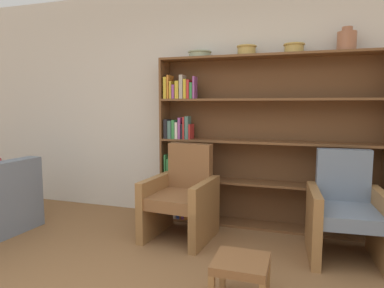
{
  "coord_description": "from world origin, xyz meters",
  "views": [
    {
      "loc": [
        0.97,
        -1.36,
        1.38
      ],
      "look_at": [
        -0.17,
        2.15,
        0.95
      ],
      "focal_mm": 32.0,
      "sensor_mm": 36.0,
      "label": 1
    }
  ],
  "objects_px": {
    "bowl_sage": "(200,54)",
    "armchair_cushioned": "(346,212)",
    "vase_tall": "(347,41)",
    "bowl_terracotta": "(294,48)",
    "bowl_slate": "(247,50)",
    "armchair_leather": "(182,198)",
    "bookshelf": "(248,144)",
    "footstool": "(241,268)"
  },
  "relations": [
    {
      "from": "bowl_sage",
      "to": "bowl_terracotta",
      "type": "xyz_separation_m",
      "value": [
        1.03,
        0.0,
        0.02
      ]
    },
    {
      "from": "bowl_sage",
      "to": "bowl_slate",
      "type": "height_order",
      "value": "bowl_slate"
    },
    {
      "from": "bookshelf",
      "to": "armchair_cushioned",
      "type": "relative_size",
      "value": 2.52
    },
    {
      "from": "bowl_slate",
      "to": "bowl_terracotta",
      "type": "xyz_separation_m",
      "value": [
        0.5,
        0.0,
        -0.0
      ]
    },
    {
      "from": "armchair_leather",
      "to": "footstool",
      "type": "distance_m",
      "value": 1.34
    },
    {
      "from": "bowl_terracotta",
      "to": "armchair_leather",
      "type": "height_order",
      "value": "bowl_terracotta"
    },
    {
      "from": "armchair_leather",
      "to": "footstool",
      "type": "bearing_deg",
      "value": 132.08
    },
    {
      "from": "bowl_slate",
      "to": "bowl_sage",
      "type": "bearing_deg",
      "value": 180.0
    },
    {
      "from": "bowl_sage",
      "to": "armchair_cushioned",
      "type": "height_order",
      "value": "bowl_sage"
    },
    {
      "from": "bowl_terracotta",
      "to": "armchair_cushioned",
      "type": "xyz_separation_m",
      "value": [
        0.51,
        -0.54,
        -1.55
      ]
    },
    {
      "from": "bowl_slate",
      "to": "vase_tall",
      "type": "height_order",
      "value": "vase_tall"
    },
    {
      "from": "bookshelf",
      "to": "armchair_leather",
      "type": "xyz_separation_m",
      "value": [
        -0.6,
        -0.57,
        -0.53
      ]
    },
    {
      "from": "bowl_terracotta",
      "to": "vase_tall",
      "type": "height_order",
      "value": "vase_tall"
    },
    {
      "from": "armchair_leather",
      "to": "bowl_slate",
      "type": "bearing_deg",
      "value": -130.97
    },
    {
      "from": "bookshelf",
      "to": "footstool",
      "type": "relative_size",
      "value": 6.58
    },
    {
      "from": "bookshelf",
      "to": "armchair_cushioned",
      "type": "distance_m",
      "value": 1.25
    },
    {
      "from": "armchair_leather",
      "to": "armchair_cushioned",
      "type": "height_order",
      "value": "same"
    },
    {
      "from": "vase_tall",
      "to": "armchair_leather",
      "type": "xyz_separation_m",
      "value": [
        -1.56,
        -0.54,
        -1.6
      ]
    },
    {
      "from": "armchair_cushioned",
      "to": "armchair_leather",
      "type": "bearing_deg",
      "value": -4.12
    },
    {
      "from": "bowl_terracotta",
      "to": "armchair_leather",
      "type": "xyz_separation_m",
      "value": [
        -1.06,
        -0.54,
        -1.55
      ]
    },
    {
      "from": "armchair_leather",
      "to": "footstool",
      "type": "height_order",
      "value": "armchair_leather"
    },
    {
      "from": "footstool",
      "to": "bookshelf",
      "type": "bearing_deg",
      "value": 97.36
    },
    {
      "from": "bookshelf",
      "to": "footstool",
      "type": "height_order",
      "value": "bookshelf"
    },
    {
      "from": "bowl_sage",
      "to": "footstool",
      "type": "relative_size",
      "value": 0.74
    },
    {
      "from": "bookshelf",
      "to": "vase_tall",
      "type": "bearing_deg",
      "value": -1.6
    },
    {
      "from": "vase_tall",
      "to": "footstool",
      "type": "xyz_separation_m",
      "value": [
        -0.75,
        -1.61,
        -1.73
      ]
    },
    {
      "from": "bowl_sage",
      "to": "vase_tall",
      "type": "xyz_separation_m",
      "value": [
        1.53,
        0.0,
        0.06
      ]
    },
    {
      "from": "vase_tall",
      "to": "bookshelf",
      "type": "bearing_deg",
      "value": 178.4
    },
    {
      "from": "vase_tall",
      "to": "bowl_terracotta",
      "type": "bearing_deg",
      "value": 180.0
    },
    {
      "from": "bowl_terracotta",
      "to": "bowl_sage",
      "type": "bearing_deg",
      "value": -180.0
    },
    {
      "from": "armchair_cushioned",
      "to": "bookshelf",
      "type": "bearing_deg",
      "value": -34.45
    },
    {
      "from": "bowl_terracotta",
      "to": "footstool",
      "type": "height_order",
      "value": "bowl_terracotta"
    },
    {
      "from": "bowl_sage",
      "to": "armchair_cushioned",
      "type": "distance_m",
      "value": 2.24
    },
    {
      "from": "bookshelf",
      "to": "bowl_sage",
      "type": "height_order",
      "value": "bowl_sage"
    },
    {
      "from": "vase_tall",
      "to": "armchair_cushioned",
      "type": "relative_size",
      "value": 0.25
    },
    {
      "from": "bookshelf",
      "to": "bowl_sage",
      "type": "bearing_deg",
      "value": -177.29
    },
    {
      "from": "bowl_sage",
      "to": "bowl_terracotta",
      "type": "relative_size",
      "value": 1.22
    },
    {
      "from": "bowl_slate",
      "to": "footstool",
      "type": "relative_size",
      "value": 0.6
    },
    {
      "from": "bookshelf",
      "to": "vase_tall",
      "type": "height_order",
      "value": "vase_tall"
    },
    {
      "from": "bookshelf",
      "to": "bowl_terracotta",
      "type": "xyz_separation_m",
      "value": [
        0.46,
        -0.03,
        1.03
      ]
    },
    {
      "from": "vase_tall",
      "to": "armchair_cushioned",
      "type": "distance_m",
      "value": 1.69
    },
    {
      "from": "bowl_slate",
      "to": "armchair_leather",
      "type": "distance_m",
      "value": 1.74
    }
  ]
}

